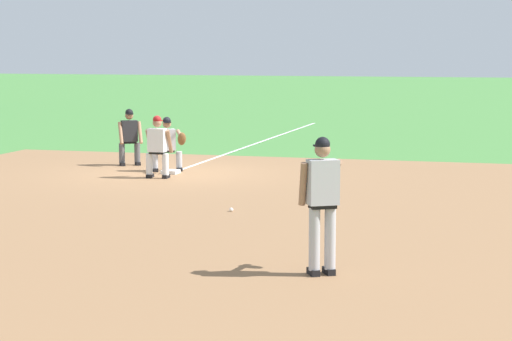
% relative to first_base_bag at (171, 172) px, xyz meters
% --- Properties ---
extents(ground_plane, '(160.00, 160.00, 0.00)m').
position_rel_first_base_bag_xyz_m(ground_plane, '(0.00, 0.00, -0.04)').
color(ground_plane, '#47843D').
extents(infield_dirt_patch, '(18.00, 18.00, 0.01)m').
position_rel_first_base_bag_xyz_m(infield_dirt_patch, '(-4.80, -2.85, -0.04)').
color(infield_dirt_patch, '#936B47').
rests_on(infield_dirt_patch, ground).
extents(foul_line_stripe, '(16.53, 0.10, 0.00)m').
position_rel_first_base_bag_xyz_m(foul_line_stripe, '(8.26, 0.00, -0.04)').
color(foul_line_stripe, white).
rests_on(foul_line_stripe, ground).
extents(first_base_bag, '(0.38, 0.38, 0.09)m').
position_rel_first_base_bag_xyz_m(first_base_bag, '(0.00, 0.00, 0.00)').
color(first_base_bag, white).
rests_on(first_base_bag, ground).
extents(baseball, '(0.07, 0.07, 0.07)m').
position_rel_first_base_bag_xyz_m(baseball, '(-4.94, -3.02, -0.01)').
color(baseball, white).
rests_on(baseball, ground).
extents(pitcher, '(0.84, 0.58, 1.86)m').
position_rel_first_base_bag_xyz_m(pitcher, '(-9.55, -5.69, 1.01)').
color(pitcher, black).
rests_on(pitcher, ground).
extents(first_baseman, '(0.82, 1.03, 1.34)m').
position_rel_first_base_bag_xyz_m(first_baseman, '(0.37, 0.19, 0.69)').
color(first_baseman, black).
rests_on(first_baseman, ground).
extents(baserunner, '(0.43, 0.59, 1.46)m').
position_rel_first_base_bag_xyz_m(baserunner, '(-0.86, 0.00, 0.75)').
color(baserunner, black).
rests_on(baserunner, ground).
extents(umpire, '(0.64, 0.68, 1.46)m').
position_rel_first_base_bag_xyz_m(umpire, '(1.30, 1.59, 0.75)').
color(umpire, black).
rests_on(umpire, ground).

